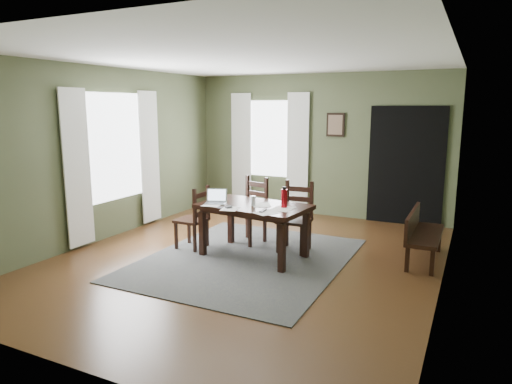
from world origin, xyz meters
The scene contains 26 objects.
ground centered at (0.00, 0.00, -0.01)m, with size 5.00×6.00×0.01m.
room_shell centered at (0.00, 0.00, 1.80)m, with size 5.02×6.02×2.71m.
rug centered at (0.00, 0.00, 0.01)m, with size 2.60×3.20×0.01m.
dining_table centered at (0.04, 0.15, 0.66)m, with size 1.57×1.05×0.74m.
chair_end centered at (-0.92, 0.10, 0.46)m, with size 0.42×0.41×0.93m.
chair_back_left centered at (-0.31, 0.76, 0.50)m, with size 0.53×0.53×1.01m.
chair_back_right centered at (0.46, 0.67, 0.50)m, with size 0.45×0.45×1.01m.
bench centered at (2.16, 0.99, 0.42)m, with size 0.40×1.23×0.70m.
laptop centered at (-0.48, 0.02, 0.80)m, with size 0.35×0.32×0.20m.
computer_mouse centered at (-0.17, -0.20, 0.77)m, with size 0.05×0.09×0.03m, color #3F3F42.
tv_remote centered at (0.33, -0.16, 0.76)m, with size 0.05×0.18×0.02m, color black.
drinking_glass centered at (0.07, 0.08, 0.82)m, with size 0.06×0.06×0.14m, color silver.
water_bottle centered at (0.49, 0.16, 0.88)m, with size 0.11×0.11×0.29m.
paper_a centered at (-0.47, -0.09, 0.75)m, with size 0.24×0.32×0.00m, color white.
paper_b centered at (0.40, -0.22, 0.75)m, with size 0.23×0.30×0.00m, color white.
paper_c centered at (0.15, 0.17, 0.75)m, with size 0.24×0.31×0.00m, color white.
paper_d centered at (0.50, 0.08, 0.75)m, with size 0.26×0.33×0.00m, color white.
paper_e centered at (-0.13, -0.23, 0.75)m, with size 0.21×0.28×0.00m, color white.
window_left centered at (-2.47, 0.20, 1.45)m, with size 0.01×1.30×1.70m.
window_back centered at (-1.00, 2.97, 1.45)m, with size 1.00×0.01×1.50m.
curtain_left_near centered at (-2.44, -0.62, 1.20)m, with size 0.03×0.48×2.30m.
curtain_left_far centered at (-2.44, 1.02, 1.20)m, with size 0.03×0.48×2.30m.
curtain_back_left centered at (-1.62, 2.94, 1.20)m, with size 0.44×0.03×2.30m.
curtain_back_right centered at (-0.38, 2.94, 1.20)m, with size 0.44×0.03×2.30m.
framed_picture centered at (0.35, 2.97, 1.75)m, with size 0.34×0.03×0.44m.
doorway_back centered at (1.65, 2.97, 1.05)m, with size 1.30×0.03×2.10m.
Camera 1 is at (2.76, -5.38, 2.09)m, focal length 32.00 mm.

